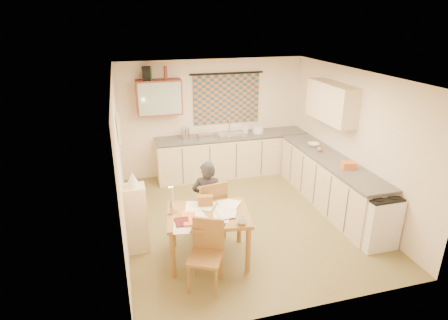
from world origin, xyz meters
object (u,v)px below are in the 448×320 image
object	(u,v)px
counter_right	(330,182)
dining_table	(209,236)
stove	(375,219)
shelf_stand	(136,219)
chair_far	(209,219)
person	(208,201)
counter_back	(232,155)

from	to	relation	value
counter_right	dining_table	distance (m)	2.77
stove	shelf_stand	xyz separation A→B (m)	(-3.54, 0.81, 0.11)
chair_far	shelf_stand	bearing A→B (deg)	-8.05
stove	dining_table	distance (m)	2.58
counter_right	dining_table	size ratio (longest dim) A/B	2.35
counter_right	shelf_stand	distance (m)	3.58
counter_right	person	world-z (taller)	person
dining_table	chair_far	size ratio (longest dim) A/B	1.26
stove	shelf_stand	size ratio (longest dim) A/B	0.80
stove	person	world-z (taller)	person
person	counter_back	bearing A→B (deg)	-99.04
stove	counter_back	bearing A→B (deg)	112.80
counter_back	counter_right	world-z (taller)	same
chair_far	stove	bearing A→B (deg)	148.48
person	shelf_stand	size ratio (longest dim) A/B	1.24
dining_table	person	distance (m)	0.62
counter_right	dining_table	xyz separation A→B (m)	(-2.56, -1.06, -0.07)
stove	person	distance (m)	2.60
counter_right	stove	size ratio (longest dim) A/B	3.47
dining_table	person	size ratio (longest dim) A/B	0.96
counter_back	counter_right	size ratio (longest dim) A/B	1.12
stove	person	bearing A→B (deg)	160.82
counter_back	stove	bearing A→B (deg)	-67.20
counter_back	shelf_stand	bearing A→B (deg)	-132.66
counter_back	chair_far	xyz separation A→B (m)	(-1.07, -2.32, -0.14)
counter_right	chair_far	size ratio (longest dim) A/B	2.95
dining_table	shelf_stand	bearing A→B (deg)	160.89
counter_back	person	xyz separation A→B (m)	(-1.10, -2.35, 0.20)
person	shelf_stand	world-z (taller)	person
chair_far	shelf_stand	size ratio (longest dim) A/B	0.94
stove	person	size ratio (longest dim) A/B	0.65
counter_back	shelf_stand	world-z (taller)	shelf_stand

